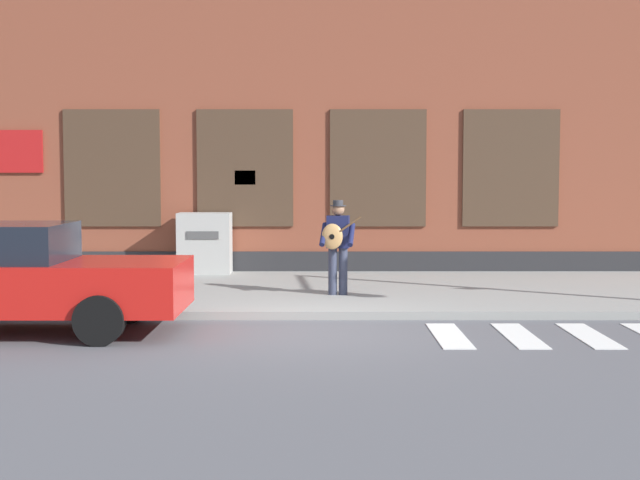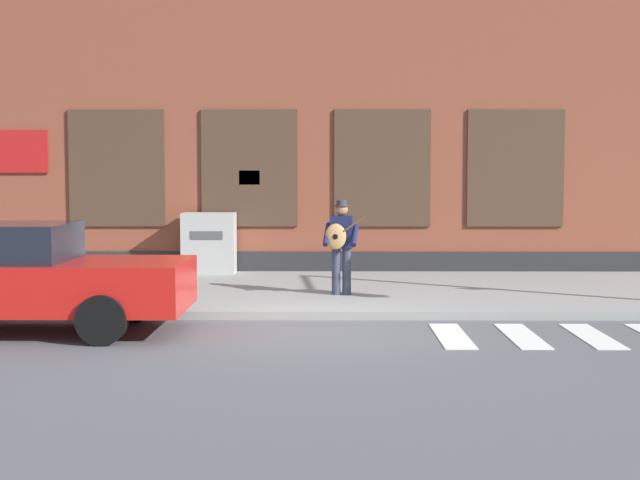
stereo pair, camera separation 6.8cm
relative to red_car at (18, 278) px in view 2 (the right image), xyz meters
The scene contains 7 objects.
ground_plane 4.13m from the red_car, ahead, with size 160.00×160.00×0.00m, color #56565B.
sidewalk 5.65m from the red_car, 43.72° to the left, with size 28.00×5.60×0.13m.
building_backdrop 9.90m from the red_car, 64.94° to the left, with size 28.00×4.06×6.60m.
crosswalk 8.43m from the red_car, ahead, with size 5.20×1.90×0.01m.
red_car is the anchor object (origin of this frame).
busker 5.42m from the red_car, 33.22° to the left, with size 0.72×0.58×1.63m.
utility_box 6.49m from the red_car, 73.63° to the left, with size 1.09×0.66×1.27m.
Camera 2 is at (0.25, -12.32, 2.23)m, focal length 50.00 mm.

